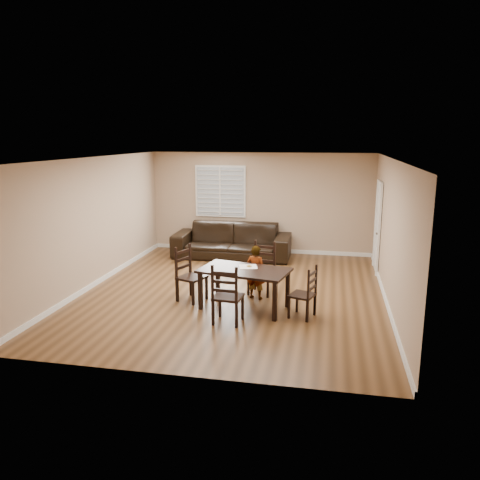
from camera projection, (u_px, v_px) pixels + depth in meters
name	position (u px, v px, depth m)	size (l,w,h in m)	color
ground	(234.00, 292.00, 9.57)	(7.00, 7.00, 0.00)	brown
room	(237.00, 203.00, 9.34)	(6.04, 7.04, 2.72)	tan
dining_table	(244.00, 274.00, 8.53)	(1.75, 1.21, 0.75)	black
chair_near	(264.00, 269.00, 9.49)	(0.55, 0.52, 1.05)	black
chair_far	(226.00, 298.00, 7.79)	(0.51, 0.48, 1.05)	black
chair_left	(187.00, 275.00, 9.05)	(0.60, 0.62, 1.07)	black
chair_right	(308.00, 295.00, 8.11)	(0.50, 0.52, 0.93)	black
child	(256.00, 272.00, 9.08)	(0.39, 0.26, 1.07)	gray
napkin	(248.00, 267.00, 8.67)	(0.32, 0.32, 0.00)	beige
donut	(249.00, 266.00, 8.66)	(0.10, 0.10, 0.03)	#BA9043
sofa	(232.00, 241.00, 12.24)	(3.03, 1.19, 0.89)	black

